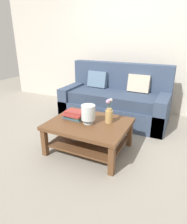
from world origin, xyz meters
The scene contains 7 objects.
ground_plane centered at (0.00, 0.00, 0.00)m, with size 10.00×10.00×0.00m, color gray.
back_wall centered at (0.00, 1.65, 1.35)m, with size 6.40×0.12×2.70m, color beige.
couch centered at (0.00, 0.85, 0.36)m, with size 2.00×0.90×1.06m.
coffee_table centered at (0.07, -0.43, 0.32)m, with size 1.09×0.86×0.44m.
book_stack_main centered at (-0.17, -0.40, 0.50)m, with size 0.30×0.24×0.12m.
glass_hurricane_vase centered at (0.08, -0.46, 0.59)m, with size 0.19×0.19×0.26m.
flower_pitcher centered at (0.33, -0.31, 0.57)m, with size 0.10×0.10×0.35m.
Camera 1 is at (1.23, -2.67, 1.57)m, focal length 32.00 mm.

